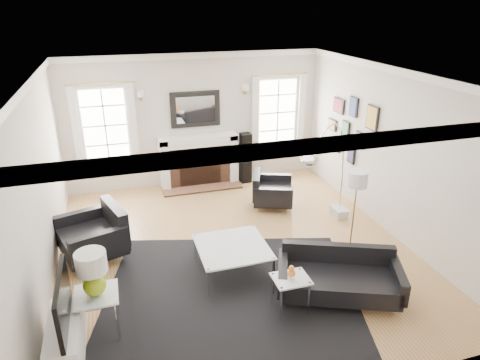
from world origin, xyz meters
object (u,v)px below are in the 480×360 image
object	(u,v)px
fireplace	(199,161)
coffee_table	(233,248)
armchair_left	(96,236)
armchair_right	(270,191)
arc_floor_lamp	(327,175)
gourd_lamp	(92,271)
sofa	(339,277)

from	to	relation	value
fireplace	coffee_table	distance (m)	3.42
armchair_left	armchair_right	bearing A→B (deg)	15.72
fireplace	arc_floor_lamp	size ratio (longest dim) A/B	0.83
fireplace	gourd_lamp	bearing A→B (deg)	-116.86
fireplace	sofa	xyz separation A→B (m)	(1.03, -4.33, -0.25)
sofa	arc_floor_lamp	world-z (taller)	arc_floor_lamp
sofa	coffee_table	distance (m)	1.55
sofa	armchair_right	distance (m)	2.87
sofa	armchair_right	xyz separation A→B (m)	(0.08, 2.87, 0.02)
fireplace	armchair_right	world-z (taller)	fireplace
armchair_left	coffee_table	bearing A→B (deg)	-28.10
armchair_left	coffee_table	distance (m)	2.19
fireplace	arc_floor_lamp	bearing A→B (deg)	-59.93
gourd_lamp	arc_floor_lamp	bearing A→B (deg)	20.30
fireplace	sofa	bearing A→B (deg)	-76.60
coffee_table	arc_floor_lamp	distance (m)	2.04
coffee_table	fireplace	bearing A→B (deg)	86.53
coffee_table	arc_floor_lamp	xyz separation A→B (m)	(1.81, 0.64, 0.69)
sofa	coffee_table	size ratio (longest dim) A/B	1.77
armchair_left	arc_floor_lamp	xyz separation A→B (m)	(3.74, -0.39, 0.73)
gourd_lamp	fireplace	bearing A→B (deg)	63.14
armchair_right	arc_floor_lamp	bearing A→B (deg)	-69.18
sofa	armchair_left	distance (m)	3.72
sofa	coffee_table	xyz separation A→B (m)	(-1.24, 0.93, 0.13)
sofa	arc_floor_lamp	xyz separation A→B (m)	(0.57, 1.57, 0.82)
armchair_right	arc_floor_lamp	distance (m)	1.60
fireplace	gourd_lamp	xyz separation A→B (m)	(-2.09, -4.13, 0.34)
coffee_table	gourd_lamp	size ratio (longest dim) A/B	1.77
fireplace	gourd_lamp	world-z (taller)	gourd_lamp
armchair_left	arc_floor_lamp	world-z (taller)	arc_floor_lamp
gourd_lamp	arc_floor_lamp	distance (m)	3.95
arc_floor_lamp	gourd_lamp	bearing A→B (deg)	-159.70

